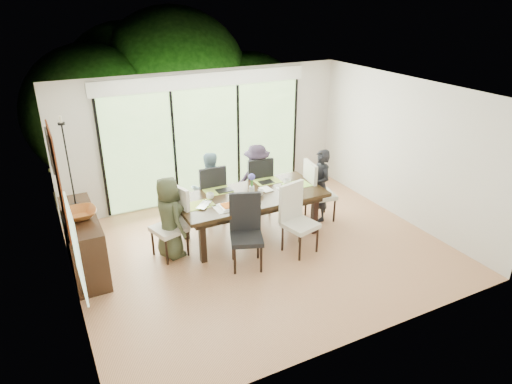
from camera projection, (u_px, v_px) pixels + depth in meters
name	position (u px, v px, depth m)	size (l,w,h in m)	color
floor	(263.00, 251.00, 7.85)	(6.00, 5.00, 0.01)	#9C5F3E
ceiling	(264.00, 93.00, 6.75)	(6.00, 5.00, 0.01)	white
wall_back	(206.00, 137.00, 9.34)	(6.00, 0.02, 2.70)	beige
wall_front	(364.00, 251.00, 5.25)	(6.00, 0.02, 2.70)	beige
wall_left	(63.00, 216.00, 6.05)	(0.02, 5.00, 2.70)	white
wall_right	(405.00, 150.00, 8.54)	(0.02, 5.00, 2.70)	beige
glass_doors	(207.00, 144.00, 9.37)	(4.20, 0.02, 2.30)	#598C3F
blinds_header	(204.00, 80.00, 8.84)	(4.40, 0.06, 0.28)	white
mullion_a	(102.00, 160.00, 8.49)	(0.05, 0.04, 2.30)	black
mullion_b	(174.00, 149.00, 9.07)	(0.05, 0.04, 2.30)	black
mullion_c	(238.00, 140.00, 9.65)	(0.05, 0.04, 2.30)	black
mullion_d	(295.00, 131.00, 10.23)	(0.05, 0.04, 2.30)	black
side_window	(76.00, 247.00, 5.03)	(0.02, 0.90, 1.00)	#8CAD7F
deck	(195.00, 184.00, 10.64)	(6.00, 1.80, 0.10)	brown
rail_top	(182.00, 150.00, 11.04)	(6.00, 0.08, 0.06)	brown
foliage_left	(93.00, 113.00, 10.75)	(3.20, 3.20, 3.20)	#14380F
foliage_mid	(174.00, 85.00, 12.01)	(4.00, 4.00, 4.00)	#14380F
foliage_right	(249.00, 105.00, 12.32)	(2.80, 2.80, 2.80)	#14380F
foliage_far	(131.00, 91.00, 12.24)	(3.60, 3.60, 3.60)	#14380F
table_top	(251.00, 196.00, 8.01)	(2.62, 1.20, 0.07)	black
table_apron	(251.00, 201.00, 8.05)	(2.40, 0.98, 0.11)	black
table_leg_fl	(203.00, 241.00, 7.38)	(0.10, 0.10, 0.75)	black
table_leg_fr	(314.00, 214.00, 8.27)	(0.10, 0.10, 0.75)	black
table_leg_bl	(185.00, 220.00, 8.08)	(0.10, 0.10, 0.75)	black
table_leg_br	(290.00, 197.00, 8.97)	(0.10, 0.10, 0.75)	black
chair_left_end	(169.00, 224.00, 7.46)	(0.50, 0.50, 1.20)	white
chair_right_end	(321.00, 190.00, 8.70)	(0.50, 0.50, 1.20)	beige
chair_far_left	(209.00, 193.00, 8.59)	(0.50, 0.50, 1.20)	black
chair_far_right	(256.00, 184.00, 9.00)	(0.50, 0.50, 1.20)	black
chair_near_left	(247.00, 233.00, 7.17)	(0.50, 0.50, 1.20)	black
chair_near_right	(301.00, 220.00, 7.58)	(0.50, 0.50, 1.20)	silver
person_left_end	(169.00, 218.00, 7.43)	(0.66, 0.41, 1.41)	#3C442D
person_right_end	(320.00, 185.00, 8.65)	(0.66, 0.41, 1.41)	black
person_far_left	(209.00, 188.00, 8.53)	(0.66, 0.41, 1.41)	#789CAD
person_far_right	(257.00, 179.00, 8.94)	(0.66, 0.41, 1.41)	#281E2D
placemat_left	(200.00, 205.00, 7.60)	(0.48, 0.35, 0.01)	#91A33A
placemat_right	(297.00, 185.00, 8.39)	(0.48, 0.35, 0.01)	#89BC43
placemat_far_l	(218.00, 191.00, 8.13)	(0.48, 0.35, 0.01)	#89A23A
placemat_far_r	(267.00, 181.00, 8.55)	(0.48, 0.35, 0.01)	#98B641
placemat_paper	(229.00, 207.00, 7.52)	(0.48, 0.35, 0.01)	white
tablet_far_l	(224.00, 190.00, 8.13)	(0.28, 0.20, 0.01)	black
tablet_far_r	(266.00, 182.00, 8.48)	(0.26, 0.19, 0.01)	black
papers	(286.00, 188.00, 8.24)	(0.33, 0.24, 0.00)	white
platter_base	(229.00, 206.00, 7.51)	(0.28, 0.28, 0.03)	white
platter_snacks	(229.00, 205.00, 7.51)	(0.22, 0.22, 0.02)	#C35716
vase	(252.00, 190.00, 8.03)	(0.09, 0.09, 0.13)	silver
hyacinth_stems	(252.00, 183.00, 7.98)	(0.04, 0.04, 0.17)	#337226
hyacinth_blooms	(252.00, 177.00, 7.93)	(0.12, 0.12, 0.12)	#514BBC
laptop	(207.00, 205.00, 7.55)	(0.36, 0.23, 0.03)	silver
cup_a	(210.00, 196.00, 7.81)	(0.14, 0.14, 0.10)	white
cup_b	(261.00, 192.00, 7.95)	(0.11, 0.11, 0.10)	white
cup_c	(287.00, 182.00, 8.39)	(0.14, 0.14, 0.10)	white
book	(262.00, 190.00, 8.13)	(0.18, 0.24, 0.02)	white
sideboard	(84.00, 242.00, 7.16)	(0.48, 1.70, 0.95)	black
bowl	(79.00, 214.00, 6.86)	(0.50, 0.50, 0.12)	#935120
candlestick_base	(76.00, 205.00, 7.25)	(0.11, 0.11, 0.04)	black
candlestick_shaft	(69.00, 165.00, 6.97)	(0.03, 0.03, 1.32)	black
candlestick_pan	(61.00, 124.00, 6.71)	(0.11, 0.11, 0.03)	black
candle	(61.00, 119.00, 6.68)	(0.04, 0.04, 0.11)	silver
tapestry	(58.00, 181.00, 6.25)	(0.02, 1.00, 1.50)	#953815
art_frame	(50.00, 151.00, 7.29)	(0.03, 0.55, 0.65)	black
art_canvas	(51.00, 150.00, 7.30)	(0.01, 0.45, 0.55)	#18434F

